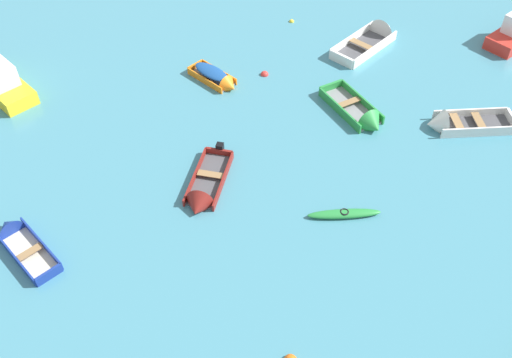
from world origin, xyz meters
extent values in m
cube|color=#4C4C51|center=(5.86, 27.33, 0.07)|extent=(3.67, 3.79, 0.14)
cube|color=white|center=(5.29, 27.86, 0.27)|extent=(2.80, 2.99, 0.55)
cube|color=white|center=(6.43, 26.81, 0.27)|extent=(2.80, 2.99, 0.55)
cube|color=white|center=(4.50, 25.87, 0.27)|extent=(1.22, 1.15, 0.55)
cone|color=white|center=(7.28, 28.86, 0.30)|extent=(1.71, 1.68, 1.48)
cube|color=#937047|center=(5.72, 27.18, 0.38)|extent=(1.30, 1.25, 0.03)
ellipsoid|color=#288C3D|center=(3.49, 15.15, 0.13)|extent=(2.99, 0.67, 0.27)
torus|color=black|center=(3.49, 15.15, 0.25)|extent=(0.38, 0.38, 0.06)
cube|color=gray|center=(-2.29, 24.46, 0.05)|extent=(2.44, 2.39, 0.09)
cube|color=orange|center=(-1.93, 24.84, 0.18)|extent=(1.89, 1.81, 0.36)
cube|color=orange|center=(-2.65, 24.09, 0.18)|extent=(1.89, 1.81, 0.36)
cube|color=orange|center=(-3.21, 25.35, 0.18)|extent=(0.78, 0.81, 0.36)
cone|color=orange|center=(-1.33, 23.54, 0.20)|extent=(1.11, 1.12, 0.99)
cube|color=#937047|center=(-2.39, 24.56, 0.25)|extent=(0.83, 0.85, 0.03)
ellipsoid|color=#19478C|center=(-2.29, 24.46, 0.45)|extent=(2.25, 2.21, 0.27)
cube|color=yellow|center=(-12.81, 23.56, 0.35)|extent=(4.42, 4.46, 0.70)
cube|color=#4C4C51|center=(-2.01, 17.11, 0.04)|extent=(1.81, 3.32, 0.09)
cube|color=maroon|center=(-1.41, 16.98, 0.18)|extent=(0.79, 3.22, 0.35)
cube|color=maroon|center=(-2.62, 17.25, 0.18)|extent=(0.79, 3.22, 0.35)
cube|color=maroon|center=(-1.66, 18.72, 0.18)|extent=(1.21, 0.39, 0.35)
cone|color=maroon|center=(-2.38, 15.44, 0.19)|extent=(1.32, 0.99, 1.19)
cube|color=#937047|center=(-1.98, 17.28, 0.25)|extent=(1.15, 0.57, 0.03)
cube|color=black|center=(-1.63, 18.85, 0.30)|extent=(0.38, 0.37, 0.49)
cube|color=beige|center=(-8.58, 13.25, 0.05)|extent=(2.73, 2.80, 0.10)
cube|color=navy|center=(-8.96, 12.89, 0.21)|extent=(2.15, 2.25, 0.41)
cube|color=navy|center=(-8.19, 13.62, 0.21)|extent=(2.15, 2.25, 0.41)
cube|color=navy|center=(-7.53, 12.15, 0.21)|extent=(0.83, 0.80, 0.41)
cone|color=navy|center=(-9.67, 14.40, 0.23)|extent=(1.22, 1.21, 1.02)
cube|color=#937047|center=(-8.47, 13.14, 0.29)|extent=(0.91, 0.88, 0.03)
cube|color=#4C4C51|center=(10.16, 20.69, 0.06)|extent=(3.49, 1.52, 0.13)
cube|color=white|center=(10.20, 20.01, 0.25)|extent=(3.55, 0.34, 0.50)
cube|color=white|center=(10.11, 21.37, 0.25)|extent=(3.55, 0.34, 0.50)
cube|color=white|center=(11.93, 20.81, 0.25)|extent=(0.23, 1.34, 0.50)
cone|color=white|center=(8.31, 20.56, 0.28)|extent=(0.90, 1.36, 1.31)
cube|color=#937047|center=(10.34, 20.70, 0.35)|extent=(0.46, 1.24, 0.03)
cube|color=#937047|center=(9.31, 20.63, 0.35)|extent=(0.46, 1.24, 0.03)
cube|color=gray|center=(4.54, 21.98, 0.06)|extent=(2.69, 3.45, 0.12)
cube|color=#288C3D|center=(5.13, 22.31, 0.23)|extent=(1.73, 2.99, 0.47)
cube|color=#288C3D|center=(3.95, 21.65, 0.23)|extent=(1.73, 2.99, 0.47)
cube|color=#288C3D|center=(3.71, 23.45, 0.23)|extent=(1.22, 0.77, 0.47)
cone|color=#288C3D|center=(5.40, 20.44, 0.26)|extent=(1.51, 1.31, 1.29)
cube|color=#937047|center=(4.45, 22.13, 0.33)|extent=(1.23, 0.90, 0.03)
sphere|color=red|center=(0.41, 24.86, 0.00)|extent=(0.41, 0.41, 0.41)
sphere|color=yellow|center=(2.05, 30.18, 0.00)|extent=(0.29, 0.29, 0.29)
camera|label=1|loc=(-0.03, 0.06, 17.40)|focal=40.26mm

